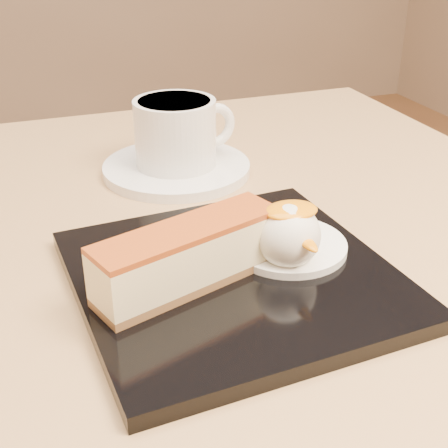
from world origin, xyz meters
name	(u,v)px	position (x,y,z in m)	size (l,w,h in m)	color
table	(165,418)	(0.00, 0.00, 0.56)	(0.80, 0.80, 0.72)	black
dessert_plate	(233,277)	(0.05, -0.04, 0.73)	(0.22, 0.22, 0.01)	black
cheesecake	(188,256)	(0.01, -0.05, 0.75)	(0.14, 0.08, 0.04)	brown
cream_smear	(288,245)	(0.10, -0.03, 0.73)	(0.09, 0.09, 0.01)	white
ice_cream_scoop	(288,235)	(0.09, -0.05, 0.76)	(0.05, 0.05, 0.05)	white
mango_sauce	(291,210)	(0.09, -0.05, 0.77)	(0.04, 0.03, 0.01)	orange
mint_sprig	(240,233)	(0.07, 0.00, 0.74)	(0.03, 0.02, 0.00)	#358F2E
saucer	(177,168)	(0.07, 0.17, 0.72)	(0.15, 0.15, 0.01)	white
coffee_cup	(177,131)	(0.07, 0.17, 0.76)	(0.11, 0.08, 0.07)	white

